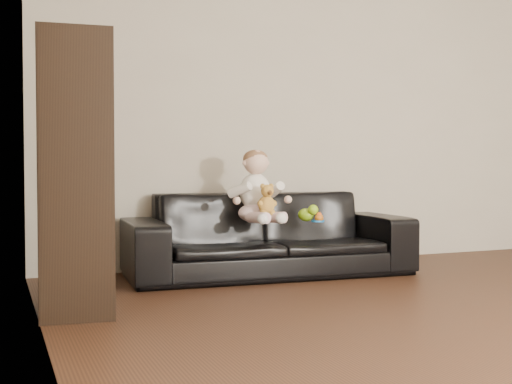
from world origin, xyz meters
name	(u,v)px	position (x,y,z in m)	size (l,w,h in m)	color
wall_back	(334,109)	(0.00, 2.75, 1.30)	(5.00, 5.00, 0.00)	#B7AD99
wall_left	(63,2)	(-2.50, 0.00, 1.30)	(5.50, 5.50, 0.00)	#B7AD99
sofa	(268,234)	(-0.83, 2.25, 0.30)	(2.07, 0.81, 0.61)	black
cabinet	(76,175)	(-2.29, 1.48, 0.75)	(0.38, 0.52, 1.50)	black
shelf_item	(79,112)	(-2.27, 1.48, 1.09)	(0.18, 0.25, 0.28)	silver
baby	(257,191)	(-0.97, 2.14, 0.63)	(0.40, 0.47, 0.52)	silver
teddy_bear	(267,200)	(-0.96, 1.98, 0.57)	(0.15, 0.14, 0.22)	#BF8B36
toy_green	(306,215)	(-0.58, 2.13, 0.45)	(0.11, 0.14, 0.10)	#89C617
toy_rattle	(319,218)	(-0.52, 2.02, 0.43)	(0.06, 0.06, 0.06)	#C56317
toy_blue_disc	(318,221)	(-0.52, 2.04, 0.41)	(0.09, 0.09, 0.01)	blue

